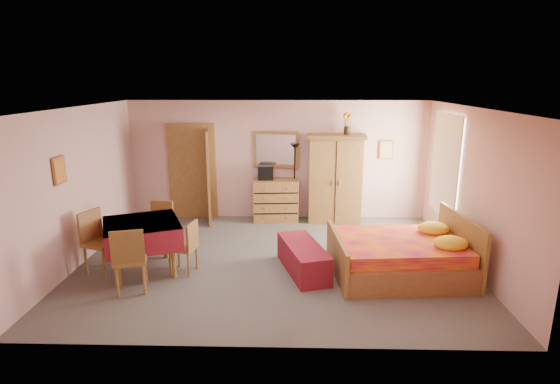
{
  "coord_description": "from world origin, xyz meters",
  "views": [
    {
      "loc": [
        0.29,
        -6.97,
        3.04
      ],
      "look_at": [
        0.1,
        0.3,
        1.15
      ],
      "focal_mm": 28.0,
      "sensor_mm": 36.0,
      "label": 1
    }
  ],
  "objects_px": {
    "stereo": "(265,173)",
    "bed": "(399,246)",
    "floor_lamp": "(294,182)",
    "chair_north": "(158,229)",
    "sunflower_vase": "(347,123)",
    "wardrobe": "(335,179)",
    "chair_south": "(130,259)",
    "chest_of_drawers": "(276,200)",
    "wall_mirror": "(276,149)",
    "chair_west": "(102,242)",
    "dining_table": "(143,247)",
    "bench": "(303,258)",
    "chair_east": "(183,247)"
  },
  "relations": [
    {
      "from": "bench",
      "to": "dining_table",
      "type": "bearing_deg",
      "value": -178.93
    },
    {
      "from": "wall_mirror",
      "to": "chair_west",
      "type": "height_order",
      "value": "wall_mirror"
    },
    {
      "from": "sunflower_vase",
      "to": "chair_south",
      "type": "distance_m",
      "value": 5.12
    },
    {
      "from": "stereo",
      "to": "chair_west",
      "type": "xyz_separation_m",
      "value": [
        -2.47,
        -2.75,
        -0.57
      ]
    },
    {
      "from": "wall_mirror",
      "to": "dining_table",
      "type": "bearing_deg",
      "value": -121.16
    },
    {
      "from": "floor_lamp",
      "to": "chair_north",
      "type": "height_order",
      "value": "floor_lamp"
    },
    {
      "from": "stereo",
      "to": "chair_north",
      "type": "xyz_separation_m",
      "value": [
        -1.79,
        -1.98,
        -0.61
      ]
    },
    {
      "from": "chest_of_drawers",
      "to": "chair_south",
      "type": "height_order",
      "value": "chair_south"
    },
    {
      "from": "chair_south",
      "to": "chair_west",
      "type": "distance_m",
      "value": 0.93
    },
    {
      "from": "floor_lamp",
      "to": "chair_north",
      "type": "distance_m",
      "value": 3.21
    },
    {
      "from": "stereo",
      "to": "bed",
      "type": "xyz_separation_m",
      "value": [
        2.27,
        -2.73,
        -0.59
      ]
    },
    {
      "from": "chest_of_drawers",
      "to": "stereo",
      "type": "relative_size",
      "value": 3.0
    },
    {
      "from": "chest_of_drawers",
      "to": "chair_south",
      "type": "relative_size",
      "value": 0.97
    },
    {
      "from": "floor_lamp",
      "to": "chair_north",
      "type": "bearing_deg",
      "value": -139.32
    },
    {
      "from": "chair_east",
      "to": "dining_table",
      "type": "bearing_deg",
      "value": 100.49
    },
    {
      "from": "wall_mirror",
      "to": "wardrobe",
      "type": "distance_m",
      "value": 1.44
    },
    {
      "from": "chest_of_drawers",
      "to": "stereo",
      "type": "height_order",
      "value": "stereo"
    },
    {
      "from": "wall_mirror",
      "to": "chair_north",
      "type": "bearing_deg",
      "value": -128.67
    },
    {
      "from": "dining_table",
      "to": "chair_north",
      "type": "xyz_separation_m",
      "value": [
        0.04,
        0.72,
        0.05
      ]
    },
    {
      "from": "chair_south",
      "to": "chair_east",
      "type": "bearing_deg",
      "value": 32.0
    },
    {
      "from": "dining_table",
      "to": "chair_south",
      "type": "bearing_deg",
      "value": -86.78
    },
    {
      "from": "chest_of_drawers",
      "to": "wardrobe",
      "type": "relative_size",
      "value": 0.51
    },
    {
      "from": "stereo",
      "to": "chest_of_drawers",
      "type": "bearing_deg",
      "value": -3.49
    },
    {
      "from": "chest_of_drawers",
      "to": "floor_lamp",
      "type": "bearing_deg",
      "value": 10.85
    },
    {
      "from": "dining_table",
      "to": "chair_west",
      "type": "relative_size",
      "value": 1.12
    },
    {
      "from": "chair_south",
      "to": "wardrobe",
      "type": "bearing_deg",
      "value": 30.19
    },
    {
      "from": "chair_west",
      "to": "sunflower_vase",
      "type": "bearing_deg",
      "value": 144.14
    },
    {
      "from": "wardrobe",
      "to": "stereo",
      "type": "bearing_deg",
      "value": -177.51
    },
    {
      "from": "wardrobe",
      "to": "sunflower_vase",
      "type": "relative_size",
      "value": 4.14
    },
    {
      "from": "chair_west",
      "to": "wall_mirror",
      "type": "bearing_deg",
      "value": 158.67
    },
    {
      "from": "bed",
      "to": "chair_north",
      "type": "distance_m",
      "value": 4.13
    },
    {
      "from": "wall_mirror",
      "to": "floor_lamp",
      "type": "xyz_separation_m",
      "value": [
        0.41,
        -0.1,
        -0.7
      ]
    },
    {
      "from": "stereo",
      "to": "chair_south",
      "type": "height_order",
      "value": "stereo"
    },
    {
      "from": "floor_lamp",
      "to": "dining_table",
      "type": "height_order",
      "value": "floor_lamp"
    },
    {
      "from": "floor_lamp",
      "to": "chair_south",
      "type": "bearing_deg",
      "value": -124.82
    },
    {
      "from": "bed",
      "to": "chair_north",
      "type": "relative_size",
      "value": 2.22
    },
    {
      "from": "wall_mirror",
      "to": "floor_lamp",
      "type": "bearing_deg",
      "value": -9.86
    },
    {
      "from": "sunflower_vase",
      "to": "chair_north",
      "type": "bearing_deg",
      "value": -150.79
    },
    {
      "from": "dining_table",
      "to": "chest_of_drawers",
      "type": "bearing_deg",
      "value": 52.8
    },
    {
      "from": "chair_south",
      "to": "chair_north",
      "type": "bearing_deg",
      "value": 75.03
    },
    {
      "from": "chair_east",
      "to": "floor_lamp",
      "type": "bearing_deg",
      "value": -20.72
    },
    {
      "from": "stereo",
      "to": "sunflower_vase",
      "type": "relative_size",
      "value": 0.7
    },
    {
      "from": "floor_lamp",
      "to": "chair_west",
      "type": "relative_size",
      "value": 1.67
    },
    {
      "from": "bench",
      "to": "chair_east",
      "type": "distance_m",
      "value": 1.95
    },
    {
      "from": "chair_west",
      "to": "chest_of_drawers",
      "type": "bearing_deg",
      "value": 156.56
    },
    {
      "from": "chair_south",
      "to": "sunflower_vase",
      "type": "bearing_deg",
      "value": 28.67
    },
    {
      "from": "chair_south",
      "to": "chair_west",
      "type": "bearing_deg",
      "value": 122.39
    },
    {
      "from": "chair_north",
      "to": "chair_west",
      "type": "distance_m",
      "value": 1.03
    },
    {
      "from": "wardrobe",
      "to": "chair_west",
      "type": "height_order",
      "value": "wardrobe"
    },
    {
      "from": "dining_table",
      "to": "chair_north",
      "type": "height_order",
      "value": "chair_north"
    }
  ]
}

